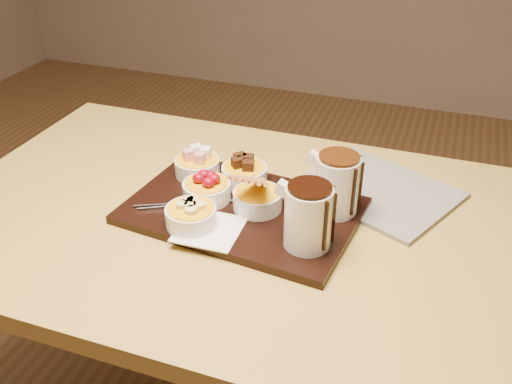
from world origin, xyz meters
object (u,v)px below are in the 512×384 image
(pitcher_milk_chocolate, at_px, (337,185))
(dining_table, at_px, (227,250))
(pitcher_dark_chocolate, at_px, (308,217))
(bowl_strawberries, at_px, (207,191))
(newspaper, at_px, (377,190))
(serving_board, at_px, (242,210))

(pitcher_milk_chocolate, bearing_deg, dining_table, -159.29)
(pitcher_dark_chocolate, xyz_separation_m, pitcher_milk_chocolate, (0.02, 0.13, 0.00))
(bowl_strawberries, bearing_deg, dining_table, -11.78)
(pitcher_dark_chocolate, distance_m, newspaper, 0.28)
(dining_table, relative_size, bowl_strawberries, 12.00)
(newspaper, bearing_deg, serving_board, -119.38)
(serving_board, xyz_separation_m, pitcher_dark_chocolate, (0.16, -0.08, 0.07))
(newspaper, bearing_deg, dining_table, -122.17)
(pitcher_dark_chocolate, bearing_deg, newspaper, 76.90)
(bowl_strawberries, bearing_deg, serving_board, -2.62)
(serving_board, height_order, pitcher_milk_chocolate, pitcher_milk_chocolate)
(pitcher_dark_chocolate, xyz_separation_m, newspaper, (0.09, 0.26, -0.07))
(pitcher_milk_chocolate, bearing_deg, newspaper, 69.01)
(dining_table, xyz_separation_m, pitcher_dark_chocolate, (0.19, -0.07, 0.18))
(pitcher_milk_chocolate, bearing_deg, serving_board, -158.20)
(dining_table, bearing_deg, newspaper, 33.04)
(pitcher_milk_chocolate, height_order, newspaper, pitcher_milk_chocolate)
(serving_board, height_order, newspaper, serving_board)
(pitcher_dark_chocolate, distance_m, pitcher_milk_chocolate, 0.13)
(serving_board, distance_m, bowl_strawberries, 0.08)
(bowl_strawberries, height_order, pitcher_dark_chocolate, pitcher_dark_chocolate)
(newspaper, bearing_deg, pitcher_dark_chocolate, -84.52)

